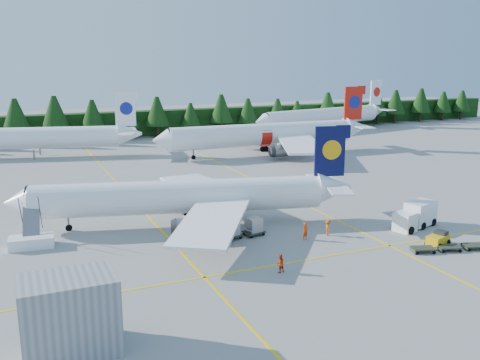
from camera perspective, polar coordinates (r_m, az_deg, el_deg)
name	(u,v)px	position (r m, az deg, el deg)	size (l,w,h in m)	color
ground	(308,236)	(58.11, 7.31, -5.94)	(320.00, 320.00, 0.00)	gray
taxi_stripe_a	(137,204)	(71.11, -10.93, -2.54)	(0.25, 120.00, 0.01)	yellow
taxi_stripe_b	(273,189)	(77.70, 3.59, -1.01)	(0.25, 120.00, 0.01)	yellow
taxi_stripe_cross	(340,254)	(53.36, 10.62, -7.79)	(80.00, 0.25, 0.01)	yellow
treeline_hedge	(136,124)	(133.10, -11.05, 5.93)	(220.00, 4.00, 6.00)	black
terminal_building	(70,316)	(36.86, -17.72, -13.61)	(6.00, 4.00, 5.20)	#909298
airliner_navy	(174,198)	(60.53, -7.11, -1.88)	(37.22, 30.24, 11.04)	white
airliner_red	(260,135)	(104.76, 2.10, 4.79)	(44.30, 36.42, 12.88)	white
airliner_far_left	(18,138)	(110.20, -22.60, 4.17)	(40.68, 13.59, 12.07)	white
airliner_far_right	(319,117)	(139.14, 8.41, 6.71)	(42.64, 11.89, 12.52)	white
airstairs	(32,238)	(58.30, -21.35, -5.81)	(4.53, 6.15, 3.90)	white
service_truck	(415,216)	(63.14, 18.16, -3.63)	(6.18, 3.74, 2.81)	silver
baggage_tug	(438,239)	(58.28, 20.39, -5.92)	(2.85, 2.09, 1.36)	#E2AB0C
dolly_train	(462,246)	(57.88, 22.59, -6.51)	(10.50, 4.01, 0.13)	#303526
uld_pair	(242,227)	(56.96, 0.25, -5.06)	(5.13, 2.11, 1.63)	#303526
crew_a	(305,231)	(56.63, 6.99, -5.44)	(0.68, 0.45, 1.86)	#F23805
crew_b	(280,263)	(48.16, 4.29, -8.86)	(0.82, 0.64, 1.68)	red
crew_c	(328,228)	(58.38, 9.37, -5.04)	(0.70, 0.48, 1.70)	#E15204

